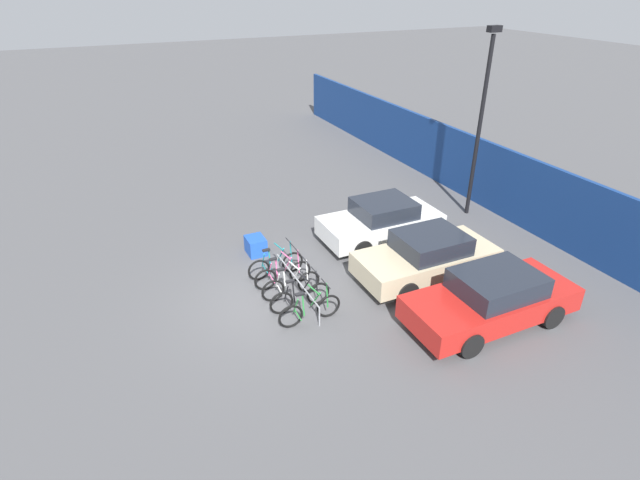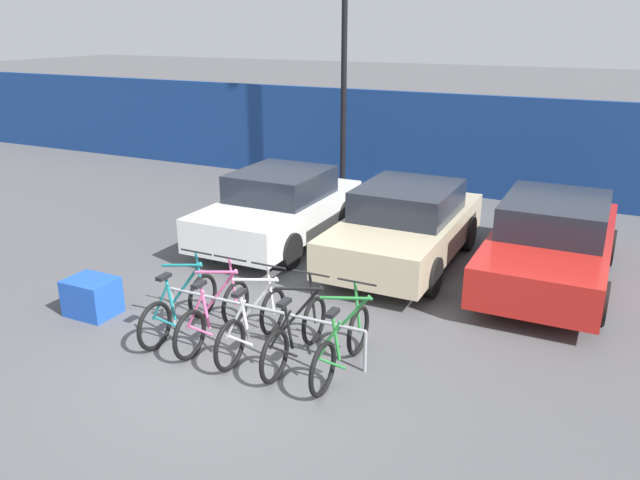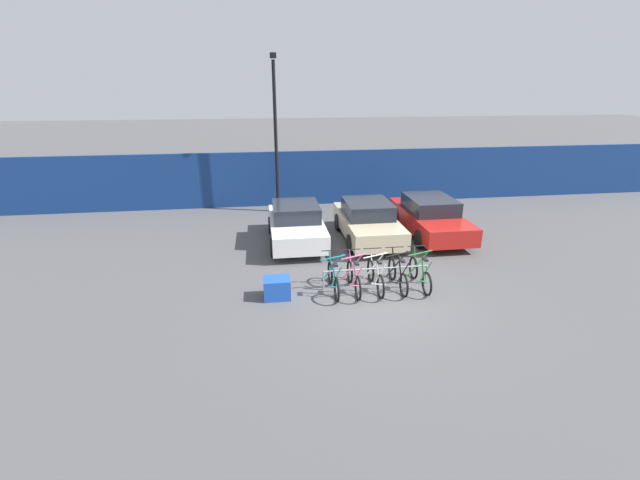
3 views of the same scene
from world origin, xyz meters
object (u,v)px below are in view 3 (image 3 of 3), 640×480
bike_rack (376,271)px  bicycle_teal (333,279)px  bicycle_black (398,275)px  bicycle_green (420,274)px  car_beige (368,221)px  cargo_crate (277,288)px  lamp_post (275,128)px  car_red (430,216)px  bicycle_white (376,277)px  car_white (296,224)px  bicycle_pink (354,278)px

bike_rack → bicycle_teal: 1.23m
bike_rack → bicycle_black: bicycle_black is taller
bicycle_green → car_beige: size_ratio=0.42×
cargo_crate → lamp_post: bearing=87.0°
car_beige → car_red: (2.42, 0.22, 0.00)m
bike_rack → bicycle_black: size_ratio=1.74×
bike_rack → bicycle_white: bearing=-108.1°
bike_rack → car_red: 5.07m
car_white → lamp_post: (-0.45, 4.02, 2.89)m
bicycle_teal → cargo_crate: size_ratio=2.44×
bike_rack → car_beige: (0.69, 3.78, 0.22)m
car_white → cargo_crate: car_white is taller
car_white → lamp_post: size_ratio=0.61×
bicycle_pink → bicycle_teal: bearing=-178.6°
bicycle_pink → car_white: 4.15m
bike_rack → bicycle_black: 0.61m
car_red → cargo_crate: 7.26m
bicycle_green → cargo_crate: size_ratio=2.44×
bicycle_black → car_beige: bearing=89.7°
bicycle_green → lamp_post: (-3.55, 7.97, 3.20)m
bicycle_black → lamp_post: lamp_post is taller
bicycle_white → car_white: bearing=113.0°
bike_rack → lamp_post: lamp_post is taller
bicycle_white → bicycle_black: same height
bicycle_teal → bicycle_pink: 0.56m
car_white → bike_rack: bearing=-63.7°
bicycle_black → cargo_crate: bicycle_black is taller
bicycle_white → lamp_post: 8.89m
bicycle_teal → bike_rack: bearing=3.3°
lamp_post → car_beige: bearing=-53.3°
bicycle_pink → bicycle_black: 1.24m
bicycle_pink → cargo_crate: (-2.09, -0.11, -0.10)m
bicycle_teal → bicycle_black: 1.80m
bicycle_pink → cargo_crate: size_ratio=2.44×
car_beige → bike_rack: bearing=-100.4°
car_beige → car_red: 2.43m
bicycle_teal → car_white: car_white is taller
bike_rack → bicycle_white: 0.18m
bicycle_pink → car_beige: 4.16m
bicycle_black → car_beige: (0.11, 3.92, 0.31)m
bicycle_black → bicycle_green: size_ratio=1.00×
bicycle_teal → bicycle_white: size_ratio=1.00×
bicycle_pink → cargo_crate: bicycle_pink is taller
bicycle_pink → car_beige: car_beige is taller
bicycle_green → car_beige: car_beige is taller
bicycle_teal → lamp_post: size_ratio=0.27×
bicycle_black → bike_rack: bearing=167.1°
bicycle_pink → bicycle_green: same height
car_red → bicycle_green: bearing=-114.6°
bicycle_green → car_beige: bearing=96.1°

